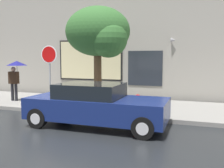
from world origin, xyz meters
TOP-DOWN VIEW (x-y plane):
  - ground_plane at (0.00, 0.00)m, footprint 60.00×60.00m
  - sidewalk at (0.00, 3.00)m, footprint 20.00×4.00m
  - building_facade at (-0.01, 5.50)m, footprint 20.00×0.67m
  - parked_car at (1.28, -0.08)m, footprint 4.52×1.92m
  - fire_hydrant at (2.25, 1.70)m, footprint 0.30×0.44m
  - pedestrian_with_umbrella at (-3.92, 2.34)m, footprint 0.98×0.98m
  - street_tree at (0.59, 1.99)m, footprint 2.68×2.28m
  - stop_sign at (-1.58, 1.66)m, footprint 0.76×0.10m

SIDE VIEW (x-z plane):
  - ground_plane at x=0.00m, z-range 0.00..0.00m
  - sidewalk at x=0.00m, z-range 0.00..0.15m
  - fire_hydrant at x=2.25m, z-range 0.14..0.84m
  - parked_car at x=1.28m, z-range 0.00..1.39m
  - pedestrian_with_umbrella at x=-3.92m, z-range 0.71..2.66m
  - stop_sign at x=-1.58m, z-range 0.69..3.30m
  - street_tree at x=0.59m, z-range 1.13..5.28m
  - building_facade at x=-0.01m, z-range -0.02..6.98m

